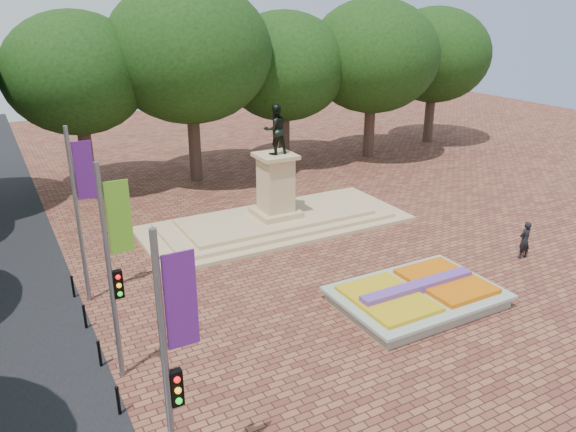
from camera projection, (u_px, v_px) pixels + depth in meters
name	position (u px, v px, depth m)	size (l,w,h in m)	color
ground	(365.00, 288.00, 23.22)	(90.00, 90.00, 0.00)	brown
flower_bed	(418.00, 295.00, 21.91)	(6.30, 4.30, 0.91)	gray
monument	(276.00, 210.00, 29.46)	(14.00, 6.00, 6.40)	tan
tree_row_back	(236.00, 74.00, 36.64)	(44.80, 8.80, 10.43)	#38271E
banner_poles	(116.00, 268.00, 16.24)	(0.88, 11.17, 7.00)	slate
bollard_row	(108.00, 375.00, 17.00)	(0.12, 13.12, 0.98)	black
pedestrian	(525.00, 240.00, 25.71)	(0.65, 0.43, 1.78)	black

